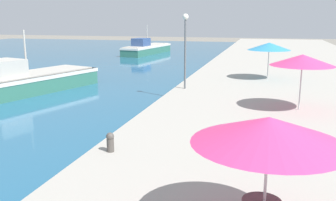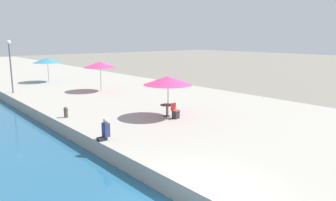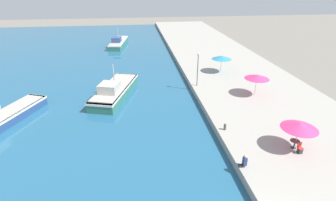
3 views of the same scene
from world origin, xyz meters
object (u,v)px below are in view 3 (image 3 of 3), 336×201
Objects in this scene: fishing_boat_near at (2,119)px; fishing_boat_far at (118,42)px; fishing_boat_mid at (115,90)px; person_at_quay at (244,161)px; cafe_umbrella_striped at (222,57)px; lamppost at (198,64)px; mooring_bollard at (225,126)px; cafe_table at (295,143)px; cafe_umbrella_pink at (300,126)px; cafe_umbrella_white at (257,77)px; cafe_chair_left at (300,150)px.

fishing_boat_near is 0.97× the size of fishing_boat_far.
fishing_boat_mid is at bearing 49.97° from fishing_boat_near.
fishing_boat_far reaches higher than person_at_quay.
lamppost is (-4.96, -5.12, 0.75)m from cafe_umbrella_striped.
fishing_boat_mid is 17.12m from cafe_umbrella_striped.
person_at_quay reaches higher than mooring_bollard.
cafe_table is 0.18× the size of lamppost.
person_at_quay is (-5.26, -1.73, -1.76)m from cafe_umbrella_pink.
cafe_umbrella_white is at bearing 49.96° from mooring_bollard.
mooring_bollard is (11.78, -39.98, 0.28)m from fishing_boat_far.
fishing_boat_near is 28.97m from cafe_umbrella_white.
cafe_umbrella_white is (17.51, -3.41, 2.28)m from fishing_boat_mid.
cafe_table is (27.21, -8.79, 0.52)m from fishing_boat_near.
cafe_umbrella_pink is at bearing -26.16° from fishing_boat_mid.
cafe_umbrella_pink is at bearing -61.20° from fishing_boat_far.
fishing_boat_near is 28.60m from cafe_table.
cafe_table is at bearing -90.11° from cafe_umbrella_striped.
mooring_bollard is (-4.89, 3.68, -0.18)m from cafe_table.
cafe_umbrella_striped is (16.71, -23.22, 2.27)m from fishing_boat_far.
cafe_umbrella_striped is at bearing -96.63° from cafe_chair_left.
cafe_umbrella_white is 0.99× the size of cafe_umbrella_striped.
cafe_umbrella_striped is 3.77× the size of cafe_table.
cafe_umbrella_pink is 6.47m from mooring_bollard.
cafe_umbrella_striped is at bearing 89.89° from cafe_table.
lamppost reaches higher than fishing_boat_near.
fishing_boat_mid is at bearing 137.23° from cafe_umbrella_pink.
cafe_chair_left is (-1.46, -12.06, -2.06)m from cafe_umbrella_white.
fishing_boat_mid is 3.71× the size of cafe_umbrella_striped.
cafe_chair_left is 17.02m from lamppost.
fishing_boat_near is 29.73m from cafe_umbrella_striped.
fishing_boat_near is at bearing -98.96° from fishing_boat_far.
fishing_boat_far is (-0.71, 28.91, -0.04)m from fishing_boat_mid.
cafe_umbrella_pink is (16.72, -43.71, 2.16)m from fishing_boat_far.
lamppost is at bearing -59.61° from fishing_boat_far.
cafe_table is at bearing 129.17° from cafe_umbrella_pink.
fishing_boat_far is 10.64× the size of person_at_quay.
cafe_umbrella_pink is at bearing -89.97° from cafe_umbrella_striped.
cafe_chair_left is at bearing -41.46° from mooring_bollard.
cafe_umbrella_white is at bearing -80.58° from cafe_umbrella_striped.
fishing_boat_near is 22.90m from mooring_bollard.
cafe_umbrella_striped is at bearing 45.21° from fishing_boat_near.
person_at_quay is (22.00, -10.58, 0.46)m from fishing_boat_near.
cafe_umbrella_pink is at bearing -72.08° from lamppost.
fishing_boat_near is at bearing -25.96° from cafe_chair_left.
fishing_boat_mid is 19.72m from person_at_quay.
cafe_chair_left is at bearing 2.88° from fishing_boat_near.
fishing_boat_far is at bearing 104.15° from person_at_quay.
fishing_boat_near reaches higher than mooring_bollard.
lamppost reaches higher than cafe_umbrella_white.
fishing_boat_mid is at bearing 168.99° from cafe_umbrella_white.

